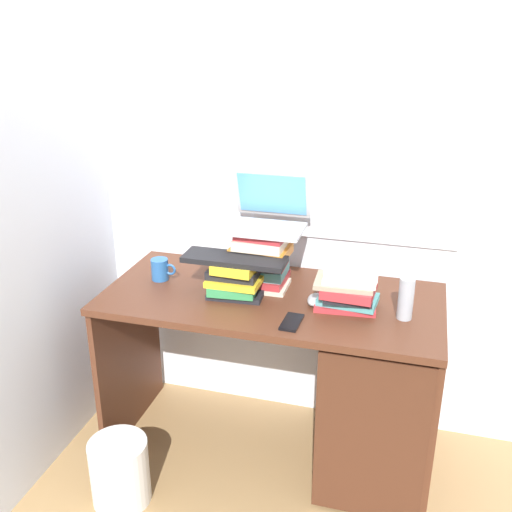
{
  "coord_description": "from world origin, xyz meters",
  "views": [
    {
      "loc": [
        0.55,
        -2.16,
        1.86
      ],
      "look_at": [
        -0.06,
        -0.02,
        0.96
      ],
      "focal_mm": 41.91,
      "sensor_mm": 36.0,
      "label": 1
    }
  ],
  "objects_px": {
    "book_stack_keyboard_riser": "(235,279)",
    "wastebasket": "(120,471)",
    "book_stack_side": "(348,289)",
    "cell_phone": "(292,322)",
    "keyboard": "(235,259)",
    "computer_mouse": "(315,300)",
    "desk": "(352,385)",
    "water_bottle": "(406,298)",
    "laptop": "(267,214)",
    "mug": "(160,269)",
    "book_stack_tall": "(262,258)"
  },
  "relations": [
    {
      "from": "cell_phone",
      "to": "computer_mouse",
      "type": "bearing_deg",
      "value": 76.28
    },
    {
      "from": "desk",
      "to": "water_bottle",
      "type": "height_order",
      "value": "water_bottle"
    },
    {
      "from": "computer_mouse",
      "to": "wastebasket",
      "type": "xyz_separation_m",
      "value": [
        -0.69,
        -0.45,
        -0.65
      ]
    },
    {
      "from": "water_bottle",
      "to": "cell_phone",
      "type": "bearing_deg",
      "value": -158.65
    },
    {
      "from": "book_stack_keyboard_riser",
      "to": "mug",
      "type": "height_order",
      "value": "book_stack_keyboard_riser"
    },
    {
      "from": "keyboard",
      "to": "book_stack_tall",
      "type": "bearing_deg",
      "value": 57.49
    },
    {
      "from": "laptop",
      "to": "water_bottle",
      "type": "distance_m",
      "value": 0.67
    },
    {
      "from": "book_stack_tall",
      "to": "wastebasket",
      "type": "relative_size",
      "value": 0.9
    },
    {
      "from": "book_stack_keyboard_riser",
      "to": "cell_phone",
      "type": "bearing_deg",
      "value": -31.55
    },
    {
      "from": "book_stack_side",
      "to": "water_bottle",
      "type": "bearing_deg",
      "value": -5.43
    },
    {
      "from": "desk",
      "to": "wastebasket",
      "type": "distance_m",
      "value": 1.01
    },
    {
      "from": "water_bottle",
      "to": "cell_phone",
      "type": "relative_size",
      "value": 1.23
    },
    {
      "from": "book_stack_keyboard_riser",
      "to": "desk",
      "type": "bearing_deg",
      "value": 1.62
    },
    {
      "from": "laptop",
      "to": "mug",
      "type": "relative_size",
      "value": 2.9
    },
    {
      "from": "book_stack_keyboard_riser",
      "to": "wastebasket",
      "type": "bearing_deg",
      "value": -129.81
    },
    {
      "from": "desk",
      "to": "computer_mouse",
      "type": "relative_size",
      "value": 13.39
    },
    {
      "from": "computer_mouse",
      "to": "cell_phone",
      "type": "height_order",
      "value": "computer_mouse"
    },
    {
      "from": "book_stack_side",
      "to": "water_bottle",
      "type": "height_order",
      "value": "book_stack_side"
    },
    {
      "from": "book_stack_tall",
      "to": "wastebasket",
      "type": "xyz_separation_m",
      "value": [
        -0.44,
        -0.56,
        -0.76
      ]
    },
    {
      "from": "laptop",
      "to": "keyboard",
      "type": "xyz_separation_m",
      "value": [
        -0.09,
        -0.19,
        -0.14
      ]
    },
    {
      "from": "book_stack_tall",
      "to": "cell_phone",
      "type": "bearing_deg",
      "value": -56.46
    },
    {
      "from": "book_stack_side",
      "to": "laptop",
      "type": "distance_m",
      "value": 0.47
    },
    {
      "from": "laptop",
      "to": "mug",
      "type": "xyz_separation_m",
      "value": [
        -0.45,
        -0.12,
        -0.26
      ]
    },
    {
      "from": "book_stack_keyboard_riser",
      "to": "laptop",
      "type": "height_order",
      "value": "laptop"
    },
    {
      "from": "book_stack_tall",
      "to": "wastebasket",
      "type": "distance_m",
      "value": 1.04
    },
    {
      "from": "computer_mouse",
      "to": "laptop",
      "type": "bearing_deg",
      "value": 145.73
    },
    {
      "from": "desk",
      "to": "laptop",
      "type": "relative_size",
      "value": 4.26
    },
    {
      "from": "keyboard",
      "to": "water_bottle",
      "type": "xyz_separation_m",
      "value": [
        0.68,
        -0.01,
        -0.08
      ]
    },
    {
      "from": "water_bottle",
      "to": "cell_phone",
      "type": "height_order",
      "value": "water_bottle"
    },
    {
      "from": "laptop",
      "to": "desk",
      "type": "bearing_deg",
      "value": -22.2
    },
    {
      "from": "book_stack_keyboard_riser",
      "to": "water_bottle",
      "type": "height_order",
      "value": "water_bottle"
    },
    {
      "from": "wastebasket",
      "to": "keyboard",
      "type": "bearing_deg",
      "value": 49.89
    },
    {
      "from": "computer_mouse",
      "to": "mug",
      "type": "xyz_separation_m",
      "value": [
        -0.7,
        0.05,
        0.03
      ]
    },
    {
      "from": "keyboard",
      "to": "water_bottle",
      "type": "bearing_deg",
      "value": -0.71
    },
    {
      "from": "mug",
      "to": "book_stack_side",
      "type": "bearing_deg",
      "value": -4.07
    },
    {
      "from": "desk",
      "to": "laptop",
      "type": "bearing_deg",
      "value": 157.8
    },
    {
      "from": "book_stack_side",
      "to": "wastebasket",
      "type": "xyz_separation_m",
      "value": [
        -0.82,
        -0.44,
        -0.72
      ]
    },
    {
      "from": "desk",
      "to": "keyboard",
      "type": "bearing_deg",
      "value": -177.99
    },
    {
      "from": "desk",
      "to": "book_stack_tall",
      "type": "relative_size",
      "value": 5.54
    },
    {
      "from": "book_stack_side",
      "to": "cell_phone",
      "type": "distance_m",
      "value": 0.27
    },
    {
      "from": "cell_phone",
      "to": "wastebasket",
      "type": "distance_m",
      "value": 0.94
    },
    {
      "from": "cell_phone",
      "to": "book_stack_keyboard_riser",
      "type": "bearing_deg",
      "value": 150.74
    },
    {
      "from": "book_stack_side",
      "to": "water_bottle",
      "type": "relative_size",
      "value": 1.51
    },
    {
      "from": "computer_mouse",
      "to": "wastebasket",
      "type": "relative_size",
      "value": 0.37
    },
    {
      "from": "wastebasket",
      "to": "laptop",
      "type": "bearing_deg",
      "value": 53.99
    },
    {
      "from": "book_stack_side",
      "to": "keyboard",
      "type": "bearing_deg",
      "value": -178.58
    },
    {
      "from": "book_stack_tall",
      "to": "laptop",
      "type": "xyz_separation_m",
      "value": [
        0.0,
        0.06,
        0.18
      ]
    },
    {
      "from": "book_stack_side",
      "to": "laptop",
      "type": "height_order",
      "value": "laptop"
    },
    {
      "from": "book_stack_tall",
      "to": "water_bottle",
      "type": "bearing_deg",
      "value": -12.88
    },
    {
      "from": "keyboard",
      "to": "cell_phone",
      "type": "distance_m",
      "value": 0.36
    }
  ]
}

